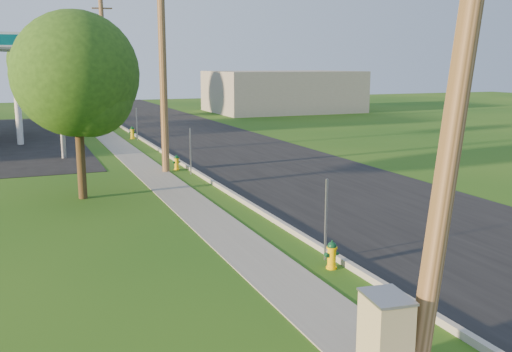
{
  "coord_description": "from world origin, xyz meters",
  "views": [
    {
      "loc": [
        -6.26,
        -7.31,
        4.64
      ],
      "look_at": [
        0.0,
        8.0,
        1.4
      ],
      "focal_mm": 40.0,
      "sensor_mm": 36.0,
      "label": 1
    }
  ],
  "objects_px": {
    "utility_pole_mid": "(163,57)",
    "hydrant_far": "(132,133)",
    "tree_verge": "(79,79)",
    "utility_cabinet": "(385,338)",
    "utility_pole_far": "(105,62)",
    "tree_lot": "(40,64)",
    "utility_pole_near": "(464,53)",
    "price_pylon": "(57,48)",
    "hydrant_mid": "(177,162)",
    "hydrant_near": "(332,255)"
  },
  "relations": [
    {
      "from": "tree_verge",
      "to": "hydrant_far",
      "type": "bearing_deg",
      "value": 74.21
    },
    {
      "from": "hydrant_far",
      "to": "price_pylon",
      "type": "bearing_deg",
      "value": -125.45
    },
    {
      "from": "utility_cabinet",
      "to": "utility_pole_far",
      "type": "bearing_deg",
      "value": 88.49
    },
    {
      "from": "hydrant_near",
      "to": "utility_cabinet",
      "type": "height_order",
      "value": "utility_cabinet"
    },
    {
      "from": "utility_pole_mid",
      "to": "tree_verge",
      "type": "height_order",
      "value": "utility_pole_mid"
    },
    {
      "from": "hydrant_far",
      "to": "utility_cabinet",
      "type": "relative_size",
      "value": 0.6
    },
    {
      "from": "utility_pole_mid",
      "to": "hydrant_mid",
      "type": "bearing_deg",
      "value": 30.8
    },
    {
      "from": "tree_lot",
      "to": "utility_cabinet",
      "type": "distance_m",
      "value": 44.35
    },
    {
      "from": "utility_pole_mid",
      "to": "utility_pole_far",
      "type": "distance_m",
      "value": 18.0
    },
    {
      "from": "utility_pole_mid",
      "to": "hydrant_far",
      "type": "xyz_separation_m",
      "value": [
        0.69,
        11.95,
        -4.56
      ]
    },
    {
      "from": "utility_pole_far",
      "to": "tree_lot",
      "type": "xyz_separation_m",
      "value": [
        -4.08,
        8.24,
        -0.09
      ]
    },
    {
      "from": "utility_pole_mid",
      "to": "utility_cabinet",
      "type": "xyz_separation_m",
      "value": [
        -0.95,
        -17.82,
        -4.28
      ]
    },
    {
      "from": "tree_verge",
      "to": "tree_lot",
      "type": "bearing_deg",
      "value": 90.52
    },
    {
      "from": "tree_lot",
      "to": "hydrant_far",
      "type": "height_order",
      "value": "tree_lot"
    },
    {
      "from": "price_pylon",
      "to": "tree_lot",
      "type": "relative_size",
      "value": 0.94
    },
    {
      "from": "price_pylon",
      "to": "utility_cabinet",
      "type": "xyz_separation_m",
      "value": [
        2.95,
        -23.32,
        -4.76
      ]
    },
    {
      "from": "utility_pole_mid",
      "to": "tree_lot",
      "type": "relative_size",
      "value": 1.34
    },
    {
      "from": "utility_cabinet",
      "to": "utility_pole_mid",
      "type": "bearing_deg",
      "value": 86.96
    },
    {
      "from": "utility_pole_mid",
      "to": "utility_pole_near",
      "type": "bearing_deg",
      "value": -90.0
    },
    {
      "from": "tree_lot",
      "to": "hydrant_near",
      "type": "relative_size",
      "value": 10.81
    },
    {
      "from": "price_pylon",
      "to": "hydrant_mid",
      "type": "bearing_deg",
      "value": -49.07
    },
    {
      "from": "utility_pole_far",
      "to": "utility_cabinet",
      "type": "xyz_separation_m",
      "value": [
        -0.95,
        -35.82,
        -4.13
      ]
    },
    {
      "from": "tree_verge",
      "to": "tree_lot",
      "type": "relative_size",
      "value": 0.88
    },
    {
      "from": "tree_verge",
      "to": "hydrant_mid",
      "type": "bearing_deg",
      "value": 44.38
    },
    {
      "from": "hydrant_near",
      "to": "hydrant_far",
      "type": "relative_size",
      "value": 0.84
    },
    {
      "from": "hydrant_near",
      "to": "tree_verge",
      "type": "bearing_deg",
      "value": 115.51
    },
    {
      "from": "utility_pole_far",
      "to": "tree_lot",
      "type": "bearing_deg",
      "value": 116.32
    },
    {
      "from": "utility_pole_far",
      "to": "tree_verge",
      "type": "height_order",
      "value": "utility_pole_far"
    },
    {
      "from": "tree_verge",
      "to": "hydrant_mid",
      "type": "xyz_separation_m",
      "value": [
        4.37,
        4.28,
        -3.83
      ]
    },
    {
      "from": "tree_verge",
      "to": "utility_cabinet",
      "type": "relative_size",
      "value": 4.81
    },
    {
      "from": "tree_lot",
      "to": "hydrant_mid",
      "type": "xyz_separation_m",
      "value": [
        4.65,
        -25.9,
        -4.39
      ]
    },
    {
      "from": "utility_pole_near",
      "to": "hydrant_mid",
      "type": "relative_size",
      "value": 14.17
    },
    {
      "from": "price_pylon",
      "to": "tree_lot",
      "type": "distance_m",
      "value": 20.76
    },
    {
      "from": "utility_pole_mid",
      "to": "tree_lot",
      "type": "xyz_separation_m",
      "value": [
        -4.08,
        26.24,
        -0.24
      ]
    },
    {
      "from": "tree_lot",
      "to": "hydrant_mid",
      "type": "distance_m",
      "value": 26.68
    },
    {
      "from": "price_pylon",
      "to": "tree_lot",
      "type": "xyz_separation_m",
      "value": [
        -0.18,
        20.74,
        -0.72
      ]
    },
    {
      "from": "tree_lot",
      "to": "hydrant_far",
      "type": "distance_m",
      "value": 15.68
    },
    {
      "from": "utility_pole_near",
      "to": "hydrant_far",
      "type": "distance_m",
      "value": 30.28
    },
    {
      "from": "utility_pole_near",
      "to": "hydrant_far",
      "type": "bearing_deg",
      "value": 88.68
    },
    {
      "from": "price_pylon",
      "to": "utility_pole_near",
      "type": "bearing_deg",
      "value": -80.58
    },
    {
      "from": "hydrant_mid",
      "to": "utility_pole_mid",
      "type": "bearing_deg",
      "value": -149.2
    },
    {
      "from": "hydrant_near",
      "to": "hydrant_far",
      "type": "distance_m",
      "value": 25.32
    },
    {
      "from": "price_pylon",
      "to": "utility_pole_far",
      "type": "bearing_deg",
      "value": 72.67
    },
    {
      "from": "tree_verge",
      "to": "utility_cabinet",
      "type": "distance_m",
      "value": 14.59
    },
    {
      "from": "utility_pole_near",
      "to": "tree_lot",
      "type": "height_order",
      "value": "utility_pole_near"
    },
    {
      "from": "price_pylon",
      "to": "hydrant_mid",
      "type": "distance_m",
      "value": 8.53
    },
    {
      "from": "utility_pole_near",
      "to": "hydrant_near",
      "type": "relative_size",
      "value": 14.0
    },
    {
      "from": "hydrant_far",
      "to": "tree_verge",
      "type": "bearing_deg",
      "value": -105.79
    },
    {
      "from": "utility_pole_mid",
      "to": "tree_verge",
      "type": "relative_size",
      "value": 1.52
    },
    {
      "from": "tree_lot",
      "to": "utility_pole_far",
      "type": "bearing_deg",
      "value": -63.68
    }
  ]
}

